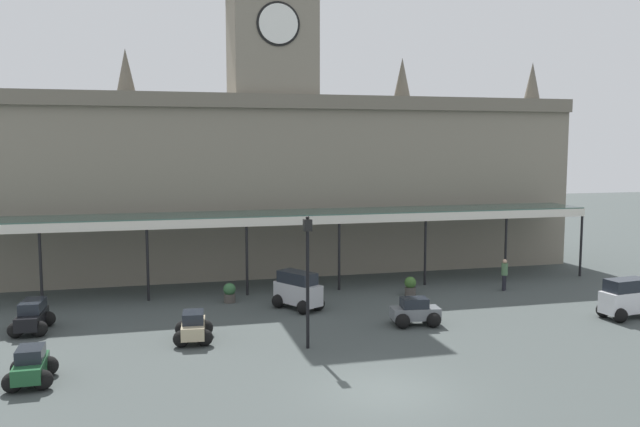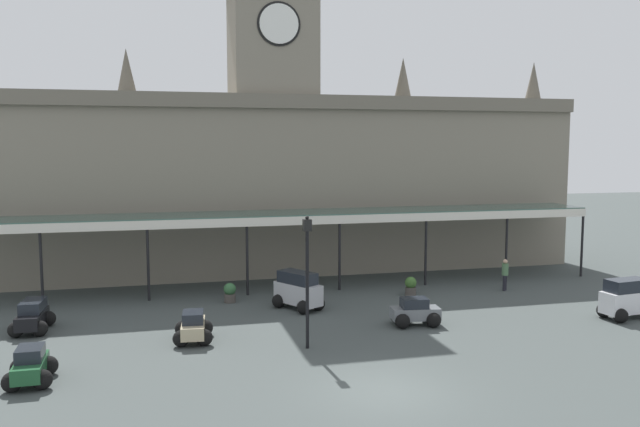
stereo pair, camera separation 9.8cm
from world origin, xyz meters
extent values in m
plane|color=#3F4645|center=(0.00, 0.00, 0.00)|extent=(140.00, 140.00, 0.00)
cube|color=gray|center=(0.00, 20.45, 5.25)|extent=(37.10, 5.45, 10.49)
cube|color=#6C6558|center=(0.00, 17.57, 10.09)|extent=(37.10, 0.30, 0.80)
cube|color=gray|center=(0.00, 20.45, 13.62)|extent=(4.80, 4.80, 6.26)
cylinder|color=white|center=(0.00, 17.99, 14.37)|extent=(2.20, 0.12, 2.20)
cylinder|color=black|center=(0.00, 18.03, 14.37)|extent=(2.46, 0.06, 2.46)
cone|color=#5F594E|center=(-8.35, 20.45, 11.79)|extent=(1.10, 1.10, 2.60)
cone|color=#5F594E|center=(8.35, 20.45, 11.79)|extent=(1.10, 1.10, 2.60)
cone|color=#5F594E|center=(17.55, 20.45, 11.79)|extent=(1.10, 1.10, 2.60)
cube|color=#38564C|center=(0.00, 15.52, 3.98)|extent=(34.25, 3.20, 0.16)
cube|color=silver|center=(0.00, 13.92, 3.78)|extent=(34.25, 0.12, 0.44)
cylinder|color=black|center=(-12.23, 14.07, 1.95)|extent=(0.14, 0.14, 3.90)
cylinder|color=black|center=(-7.34, 14.07, 1.95)|extent=(0.14, 0.14, 3.90)
cylinder|color=black|center=(-2.45, 14.07, 1.95)|extent=(0.14, 0.14, 3.90)
cylinder|color=black|center=(2.45, 14.07, 1.95)|extent=(0.14, 0.14, 3.90)
cylinder|color=black|center=(7.34, 14.07, 1.95)|extent=(0.14, 0.14, 3.90)
cylinder|color=black|center=(12.23, 14.07, 1.95)|extent=(0.14, 0.14, 3.90)
cylinder|color=black|center=(17.12, 14.07, 1.95)|extent=(0.14, 0.14, 3.90)
cube|color=tan|center=(-5.56, 6.80, 0.52)|extent=(1.06, 2.12, 0.50)
cube|color=#1E232B|center=(-5.56, 6.75, 0.98)|extent=(0.89, 1.17, 0.42)
sphere|color=black|center=(-5.94, 7.51, 0.32)|extent=(0.64, 0.64, 0.64)
sphere|color=black|center=(-5.06, 7.44, 0.32)|extent=(0.64, 0.64, 0.64)
sphere|color=black|center=(-6.05, 6.17, 0.32)|extent=(0.64, 0.64, 0.64)
sphere|color=black|center=(-5.18, 6.09, 0.32)|extent=(0.64, 0.64, 0.64)
cube|color=slate|center=(3.76, 6.79, 0.52)|extent=(2.13, 1.10, 0.50)
cube|color=#1E232B|center=(3.71, 6.79, 0.98)|extent=(1.18, 0.92, 0.42)
sphere|color=black|center=(4.48, 7.15, 0.32)|extent=(0.64, 0.64, 0.64)
sphere|color=black|center=(4.38, 6.28, 0.32)|extent=(0.64, 0.64, 0.64)
sphere|color=black|center=(3.14, 7.30, 0.32)|extent=(0.64, 0.64, 0.64)
sphere|color=black|center=(3.04, 6.42, 0.32)|extent=(0.64, 0.64, 0.64)
cube|color=#B2B5BA|center=(-0.52, 10.67, 0.74)|extent=(2.07, 2.54, 0.95)
cube|color=#1E232B|center=(-0.54, 10.72, 1.50)|extent=(1.76, 2.09, 0.55)
sphere|color=black|center=(0.33, 10.20, 0.32)|extent=(0.64, 0.64, 0.64)
sphere|color=black|center=(-0.48, 9.70, 0.32)|extent=(0.64, 0.64, 0.64)
sphere|color=black|center=(-0.56, 11.65, 0.32)|extent=(0.64, 0.64, 0.64)
sphere|color=black|center=(-1.37, 11.15, 0.32)|extent=(0.64, 0.64, 0.64)
cube|color=black|center=(-11.94, 9.72, 0.54)|extent=(1.02, 2.29, 0.55)
cube|color=#1E232B|center=(-11.93, 9.92, 1.05)|extent=(0.91, 1.59, 0.45)
sphere|color=black|center=(-11.53, 8.92, 0.32)|extent=(0.64, 0.64, 0.64)
sphere|color=black|center=(-12.43, 8.97, 0.32)|extent=(0.64, 0.64, 0.64)
sphere|color=black|center=(-11.45, 10.47, 0.32)|extent=(0.64, 0.64, 0.64)
sphere|color=black|center=(-12.34, 10.52, 0.32)|extent=(0.64, 0.64, 0.64)
cube|color=#1E512D|center=(-10.90, 3.48, 0.52)|extent=(0.91, 2.06, 0.50)
cube|color=#1E232B|center=(-10.90, 3.53, 0.98)|extent=(0.82, 1.11, 0.42)
sphere|color=black|center=(-10.45, 2.81, 0.32)|extent=(0.64, 0.64, 0.64)
sphere|color=black|center=(-11.33, 2.80, 0.32)|extent=(0.64, 0.64, 0.64)
sphere|color=black|center=(-10.47, 4.16, 0.32)|extent=(0.64, 0.64, 0.64)
sphere|color=black|center=(-11.35, 4.15, 0.32)|extent=(0.64, 0.64, 0.64)
cube|color=silver|center=(13.31, 5.55, 0.74)|extent=(2.50, 1.23, 0.95)
cube|color=#1E232B|center=(13.26, 5.54, 1.50)|extent=(1.99, 1.12, 0.55)
sphere|color=black|center=(14.10, 6.12, 0.32)|extent=(0.64, 0.64, 0.64)
sphere|color=black|center=(12.41, 5.92, 0.32)|extent=(0.64, 0.64, 0.64)
sphere|color=black|center=(12.53, 4.98, 0.32)|extent=(0.64, 0.64, 0.64)
cylinder|color=black|center=(10.81, 11.73, 0.41)|extent=(0.17, 0.17, 0.82)
cylinder|color=black|center=(10.96, 11.90, 0.41)|extent=(0.17, 0.17, 0.82)
cylinder|color=#4C724C|center=(10.88, 11.82, 1.13)|extent=(0.34, 0.34, 0.62)
sphere|color=tan|center=(10.88, 11.82, 1.55)|extent=(0.23, 0.23, 0.23)
cylinder|color=black|center=(-1.41, 4.85, 2.24)|extent=(0.13, 0.13, 4.49)
cube|color=black|center=(-1.41, 4.85, 4.71)|extent=(0.30, 0.30, 0.44)
sphere|color=black|center=(-1.41, 4.85, 4.99)|extent=(0.14, 0.14, 0.14)
cylinder|color=#47423D|center=(-3.50, 12.74, 0.21)|extent=(0.56, 0.56, 0.42)
sphere|color=#336138|center=(-3.50, 12.74, 0.66)|extent=(0.60, 0.60, 0.60)
cylinder|color=#47423D|center=(5.64, 11.98, 0.21)|extent=(0.56, 0.56, 0.42)
sphere|color=#396029|center=(5.64, 11.98, 0.66)|extent=(0.60, 0.60, 0.60)
camera|label=1|loc=(-6.81, -18.42, 7.71)|focal=36.39mm
camera|label=2|loc=(-6.71, -18.45, 7.71)|focal=36.39mm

